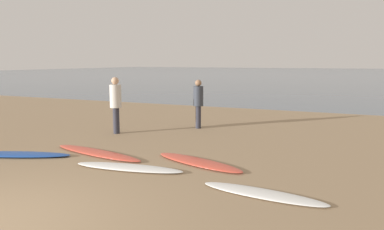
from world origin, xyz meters
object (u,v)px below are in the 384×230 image
surfboard_1 (97,153)px  person_1 (198,100)px  surfboard_4 (263,194)px  person_0 (116,100)px  surfboard_2 (128,167)px  surfboard_0 (13,154)px  surfboard_3 (198,162)px

surfboard_1 → person_1: 4.17m
surfboard_4 → person_0: 6.16m
person_0 → person_1: person_0 is taller
surfboard_2 → person_1: size_ratio=1.47×
person_0 → person_1: size_ratio=1.08×
surfboard_0 → surfboard_2: 2.96m
surfboard_0 → surfboard_3: (4.06, 1.13, -0.01)m
surfboard_2 → person_0: (-2.37, 2.94, 0.94)m
surfboard_0 → person_1: 5.56m
surfboard_2 → person_1: person_1 is taller
surfboard_0 → surfboard_4: surfboard_0 is taller
surfboard_1 → person_1: bearing=88.7°
surfboard_1 → person_1: person_1 is taller
surfboard_1 → person_1: size_ratio=1.74×
surfboard_3 → person_0: 4.13m
surfboard_0 → person_0: bearing=59.0°
surfboard_3 → person_1: bearing=130.9°
surfboard_0 → person_1: bearing=42.8°
person_1 → surfboard_3: bearing=-125.2°
surfboard_1 → surfboard_4: surfboard_1 is taller
surfboard_4 → person_1: size_ratio=1.34×
person_1 → surfboard_0: bearing=-174.8°
surfboard_2 → surfboard_4: bearing=-15.0°
surfboard_0 → person_0: 3.33m
surfboard_0 → surfboard_2: size_ratio=1.16×
surfboard_4 → person_0: (-5.13, 3.28, 0.95)m
surfboard_3 → surfboard_4: (1.65, -1.27, -0.01)m
surfboard_3 → person_1: (-1.59, 3.78, 0.88)m
person_0 → surfboard_4: bearing=85.9°
surfboard_0 → surfboard_3: size_ratio=1.18×
surfboard_4 → person_1: bearing=129.0°
person_0 → person_1: bearing=161.5°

